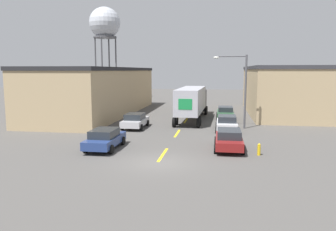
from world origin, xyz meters
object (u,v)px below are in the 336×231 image
object	(u,v)px
parked_car_left_near	(105,138)
fire_hydrant	(259,149)
semi_truck	(193,100)
parked_car_right_near	(229,139)
street_lamp	(241,85)
parked_car_right_mid	(227,123)
parked_car_right_far	(225,112)
parked_car_left_far	(135,120)
water_tower	(105,24)

from	to	relation	value
parked_car_left_near	fire_hydrant	xyz separation A→B (m)	(10.98, -0.14, -0.37)
semi_truck	parked_car_right_near	xyz separation A→B (m)	(3.82, -14.18, -1.49)
parked_car_left_near	street_lamp	size ratio (longest dim) A/B	0.63
parked_car_right_mid	parked_car_right_far	bearing A→B (deg)	90.00
parked_car_right_mid	parked_car_right_near	distance (m)	7.47
parked_car_right_far	fire_hydrant	xyz separation A→B (m)	(1.98, -16.68, -0.37)
parked_car_right_near	parked_car_right_far	world-z (taller)	same
semi_truck	parked_car_right_far	distance (m)	4.25
parked_car_right_mid	parked_car_right_near	xyz separation A→B (m)	(0.00, -7.47, 0.00)
semi_truck	fire_hydrant	distance (m)	16.68
semi_truck	parked_car_left_far	distance (m)	8.50
parked_car_right_mid	water_tower	size ratio (longest dim) A/B	0.25
parked_car_right_mid	parked_car_left_near	bearing A→B (deg)	-136.00
parked_car_left_near	parked_car_right_near	bearing A→B (deg)	7.68
parked_car_left_near	street_lamp	bearing A→B (deg)	44.98
parked_car_right_near	street_lamp	size ratio (longest dim) A/B	0.63
parked_car_right_mid	street_lamp	bearing A→B (deg)	50.91
water_tower	fire_hydrant	world-z (taller)	water_tower
parked_car_right_near	water_tower	size ratio (longest dim) A/B	0.25
parked_car_left_far	street_lamp	bearing A→B (deg)	8.21
semi_truck	street_lamp	bearing A→B (deg)	-42.89
parked_car_right_mid	street_lamp	xyz separation A→B (m)	(1.31, 1.62, 3.54)
parked_car_right_far	fire_hydrant	bearing A→B (deg)	-83.22
parked_car_right_far	street_lamp	xyz separation A→B (m)	(1.31, -6.23, 3.54)
street_lamp	semi_truck	bearing A→B (deg)	135.22
street_lamp	parked_car_right_near	bearing A→B (deg)	-98.22
semi_truck	water_tower	size ratio (longest dim) A/B	0.72
parked_car_left_far	parked_car_right_near	world-z (taller)	same
parked_car_left_near	parked_car_right_far	xyz separation A→B (m)	(8.99, 16.53, 0.00)
semi_truck	parked_car_right_mid	world-z (taller)	semi_truck
parked_car_left_far	water_tower	world-z (taller)	water_tower
parked_car_right_mid	water_tower	xyz separation A→B (m)	(-23.16, 31.80, 13.92)
semi_truck	parked_car_left_far	world-z (taller)	semi_truck
parked_car_right_near	parked_car_right_far	bearing A→B (deg)	90.00
parked_car_left_near	parked_car_right_near	xyz separation A→B (m)	(8.99, 1.21, 0.00)
parked_car_left_far	parked_car_right_near	size ratio (longest dim) A/B	1.00
fire_hydrant	parked_car_right_far	bearing A→B (deg)	96.78
parked_car_left_far	semi_truck	bearing A→B (deg)	51.79
parked_car_right_near	street_lamp	bearing A→B (deg)	81.78
parked_car_left_far	street_lamp	size ratio (longest dim) A/B	0.63
semi_truck	street_lamp	world-z (taller)	street_lamp
semi_truck	parked_car_left_far	size ratio (longest dim) A/B	2.86
parked_car_right_near	fire_hydrant	bearing A→B (deg)	-34.38
water_tower	parked_car_left_far	bearing A→B (deg)	-65.90
parked_car_right_mid	parked_car_right_far	distance (m)	7.85
parked_car_left_near	water_tower	size ratio (longest dim) A/B	0.25
semi_truck	parked_car_right_near	world-z (taller)	semi_truck
parked_car_right_mid	parked_car_right_near	bearing A→B (deg)	-90.00
parked_car_left_near	street_lamp	distance (m)	14.99
semi_truck	parked_car_left_near	distance (m)	16.30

